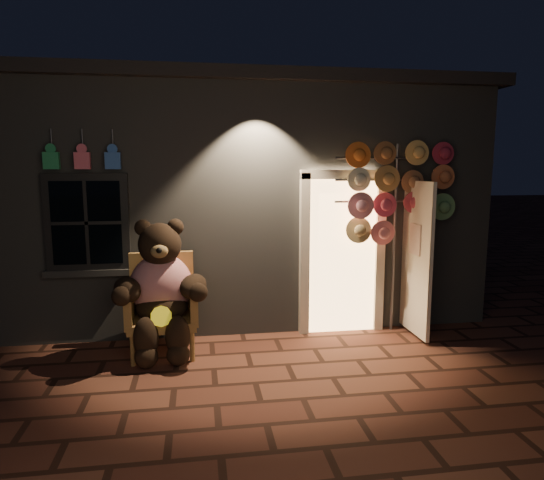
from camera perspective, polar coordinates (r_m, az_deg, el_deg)
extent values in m
plane|color=brown|center=(5.26, -1.96, -16.45)|extent=(60.00, 60.00, 0.00)
cube|color=slate|center=(8.77, -5.11, 4.81)|extent=(7.00, 5.00, 3.30)
cube|color=black|center=(8.83, -5.27, 16.08)|extent=(7.30, 5.30, 0.16)
cube|color=black|center=(6.38, -20.89, 1.94)|extent=(1.00, 0.10, 1.20)
cube|color=black|center=(6.35, -20.94, 1.90)|extent=(0.82, 0.06, 1.02)
cube|color=slate|center=(6.47, -20.59, -3.61)|extent=(1.10, 0.14, 0.08)
cube|color=#F1B46C|center=(6.61, 8.16, -1.75)|extent=(0.92, 0.10, 2.10)
cube|color=beige|center=(6.44, 3.83, -1.96)|extent=(0.12, 0.12, 2.20)
cube|color=beige|center=(6.74, 12.50, -1.67)|extent=(0.12, 0.12, 2.20)
cube|color=beige|center=(6.46, 8.47, 7.65)|extent=(1.16, 0.12, 0.12)
cube|color=beige|center=(6.58, 16.66, -2.07)|extent=(0.05, 0.80, 2.00)
cube|color=#268E53|center=(6.35, -24.53, 8.49)|extent=(0.18, 0.07, 0.20)
cylinder|color=#59595E|center=(6.41, -24.52, 10.72)|extent=(0.02, 0.02, 0.25)
cube|color=#EE6276|center=(6.26, -21.41, 8.68)|extent=(0.18, 0.07, 0.20)
cylinder|color=#59595E|center=(6.33, -21.42, 10.94)|extent=(0.02, 0.02, 0.25)
cube|color=#3361B5|center=(6.20, -18.22, 8.85)|extent=(0.18, 0.07, 0.20)
cylinder|color=#59595E|center=(6.26, -18.24, 11.13)|extent=(0.02, 0.02, 0.25)
cube|color=#A2733F|center=(6.01, -12.74, -9.23)|extent=(0.81, 0.75, 0.11)
cube|color=#A2733F|center=(6.23, -12.80, -4.90)|extent=(0.78, 0.12, 0.77)
cube|color=#A2733F|center=(5.95, -16.37, -7.33)|extent=(0.12, 0.67, 0.44)
cube|color=#A2733F|center=(5.93, -9.26, -7.15)|extent=(0.12, 0.67, 0.44)
cylinder|color=#A2733F|center=(5.81, -16.08, -12.41)|extent=(0.06, 0.06, 0.35)
cylinder|color=#A2733F|center=(5.79, -9.37, -12.25)|extent=(0.06, 0.06, 0.35)
cylinder|color=#A2733F|center=(6.39, -15.64, -10.43)|extent=(0.06, 0.06, 0.35)
cylinder|color=#A2733F|center=(6.38, -9.58, -10.28)|extent=(0.06, 0.06, 0.35)
ellipsoid|color=#B11220|center=(5.95, -12.89, -5.27)|extent=(0.77, 0.62, 0.78)
ellipsoid|color=black|center=(5.92, -12.84, -7.62)|extent=(0.63, 0.55, 0.36)
sphere|color=black|center=(5.80, -13.07, -0.50)|extent=(0.52, 0.52, 0.50)
sphere|color=black|center=(5.81, -14.95, 1.40)|extent=(0.20, 0.20, 0.20)
sphere|color=black|center=(5.80, -11.31, 1.52)|extent=(0.20, 0.20, 0.20)
ellipsoid|color=olive|center=(5.58, -13.12, -1.30)|extent=(0.20, 0.15, 0.16)
ellipsoid|color=black|center=(5.73, -16.67, -5.61)|extent=(0.46, 0.58, 0.28)
ellipsoid|color=black|center=(5.71, -9.24, -5.42)|extent=(0.42, 0.57, 0.28)
ellipsoid|color=black|center=(5.70, -14.60, -11.08)|extent=(0.28, 0.28, 0.48)
ellipsoid|color=black|center=(5.69, -11.04, -11.00)|extent=(0.28, 0.28, 0.48)
sphere|color=black|center=(5.71, -14.56, -13.15)|extent=(0.26, 0.26, 0.26)
sphere|color=black|center=(5.70, -10.98, -13.07)|extent=(0.26, 0.26, 0.26)
cylinder|color=yellow|center=(5.62, -12.90, -8.75)|extent=(0.24, 0.11, 0.23)
cylinder|color=#59595E|center=(6.72, 14.18, 0.09)|extent=(0.04, 0.04, 2.53)
cylinder|color=#59595E|center=(6.52, 12.30, 9.39)|extent=(1.12, 0.03, 0.03)
cylinder|color=#59595E|center=(6.52, 12.22, 6.93)|extent=(1.12, 0.03, 0.03)
cylinder|color=#59595E|center=(6.54, 12.14, 4.47)|extent=(1.12, 0.03, 0.03)
cylinder|color=orange|center=(6.38, 10.21, 9.90)|extent=(0.32, 0.11, 0.32)
cylinder|color=#9B5F33|center=(6.48, 13.48, 9.77)|extent=(0.32, 0.11, 0.32)
cylinder|color=#FEC566|center=(6.60, 16.63, 9.63)|extent=(0.32, 0.11, 0.32)
cylinder|color=#C22C45|center=(6.82, 19.30, 9.46)|extent=(0.32, 0.11, 0.32)
cylinder|color=#F2F0C9|center=(6.35, 10.22, 6.94)|extent=(0.32, 0.11, 0.32)
cylinder|color=tan|center=(6.45, 13.48, 6.87)|extent=(0.32, 0.11, 0.32)
cylinder|color=#98613E|center=(6.65, 16.29, 6.81)|extent=(0.32, 0.11, 0.32)
cylinder|color=#DE7142|center=(6.79, 19.28, 6.70)|extent=(0.32, 0.11, 0.32)
cylinder|color=pink|center=(6.34, 10.23, 3.97)|extent=(0.32, 0.11, 0.32)
cylinder|color=#BA3C5D|center=(6.52, 13.18, 4.01)|extent=(0.32, 0.11, 0.32)
cylinder|color=#CC4455|center=(6.64, 16.28, 3.98)|extent=(0.32, 0.11, 0.32)
cylinder|color=#6AA764|center=(6.78, 19.26, 3.93)|extent=(0.32, 0.11, 0.32)
cylinder|color=tan|center=(6.43, 9.98, 1.11)|extent=(0.32, 0.11, 0.32)
cylinder|color=pink|center=(6.53, 13.18, 1.13)|extent=(0.32, 0.11, 0.32)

